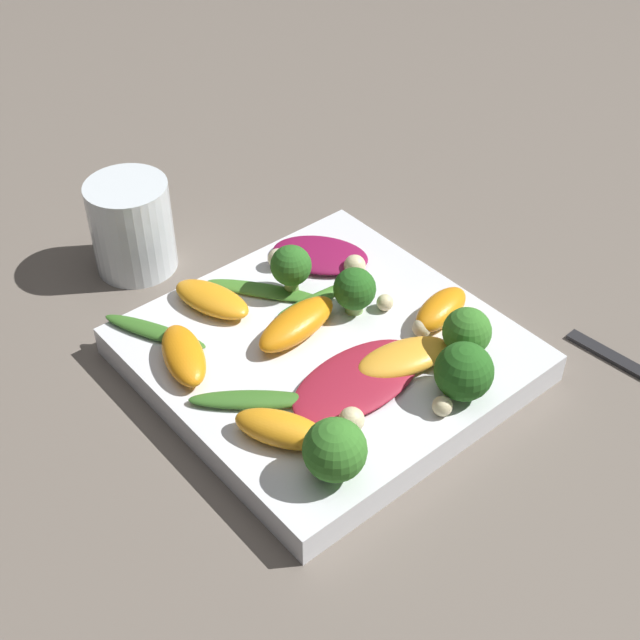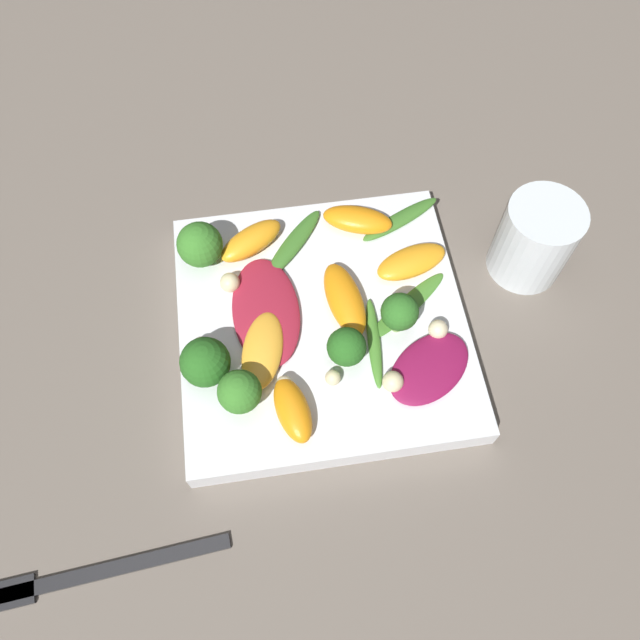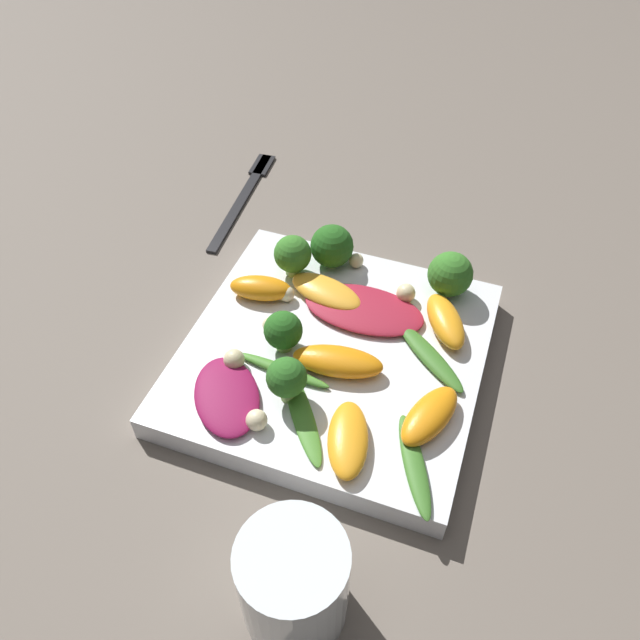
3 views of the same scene
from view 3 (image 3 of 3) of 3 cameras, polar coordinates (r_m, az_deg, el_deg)
name	(u,v)px [view 3 (image 3 of 3)]	position (r m, az deg, el deg)	size (l,w,h in m)	color
ground_plane	(333,365)	(0.55, 1.24, -4.13)	(2.40, 2.40, 0.00)	#6B6056
plate	(334,356)	(0.54, 1.26, -3.33)	(0.25, 0.25, 0.02)	white
drinking_glass	(294,582)	(0.42, -2.44, -22.84)	(0.07, 0.07, 0.08)	white
fork	(248,188)	(0.75, -6.62, 11.89)	(0.19, 0.03, 0.01)	#262628
radicchio_leaf_0	(227,396)	(0.50, -8.52, -6.89)	(0.09, 0.09, 0.01)	maroon
radicchio_leaf_1	(364,309)	(0.56, 4.02, 1.00)	(0.06, 0.11, 0.01)	maroon
orange_segment_0	(261,288)	(0.57, -5.44, 2.92)	(0.04, 0.06, 0.02)	orange
orange_segment_1	(338,361)	(0.51, 1.63, -3.80)	(0.04, 0.08, 0.02)	orange
orange_segment_2	(445,321)	(0.55, 11.40, -0.09)	(0.07, 0.06, 0.02)	orange
orange_segment_3	(430,416)	(0.49, 9.99, -8.61)	(0.07, 0.05, 0.02)	orange
orange_segment_4	(326,292)	(0.57, 0.56, 2.60)	(0.05, 0.08, 0.01)	#FCAD33
orange_segment_5	(348,439)	(0.47, 2.57, -10.85)	(0.07, 0.05, 0.02)	orange
broccoli_floret_0	(332,246)	(0.60, 1.10, 6.74)	(0.04, 0.04, 0.04)	#84AD5B
broccoli_floret_1	(283,331)	(0.52, -3.39, -1.01)	(0.03, 0.03, 0.04)	#84AD5B
broccoli_floret_2	(287,378)	(0.48, -3.07, -5.34)	(0.03, 0.03, 0.04)	#7A9E51
broccoli_floret_3	(293,255)	(0.58, -2.51, 5.97)	(0.04, 0.04, 0.04)	#84AD5B
broccoli_floret_4	(450,275)	(0.58, 11.82, 4.09)	(0.04, 0.04, 0.04)	#84AD5B
arugula_sprig_0	(414,465)	(0.47, 8.62, -12.96)	(0.09, 0.05, 0.01)	#3D7528
arugula_sprig_1	(430,356)	(0.53, 10.00, -3.30)	(0.07, 0.08, 0.01)	#3D7528
arugula_sprig_2	(302,415)	(0.49, -1.65, -8.68)	(0.09, 0.07, 0.01)	#47842D
arugula_sprig_3	(282,370)	(0.52, -3.45, -4.58)	(0.02, 0.09, 0.01)	#47842D
macadamia_nut_0	(234,360)	(0.52, -7.86, -3.60)	(0.02, 0.02, 0.02)	beige
macadamia_nut_1	(406,293)	(0.57, 7.85, 2.45)	(0.02, 0.02, 0.02)	beige
macadamia_nut_2	(356,261)	(0.60, 3.33, 5.45)	(0.01, 0.01, 0.01)	beige
macadamia_nut_3	(268,328)	(0.54, -4.79, -0.72)	(0.01, 0.01, 0.01)	beige
macadamia_nut_4	(287,294)	(0.57, -3.08, 2.41)	(0.01, 0.01, 0.01)	beige
macadamia_nut_5	(257,420)	(0.48, -5.82, -9.09)	(0.02, 0.02, 0.02)	beige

